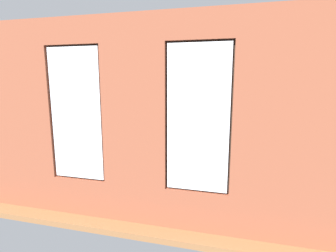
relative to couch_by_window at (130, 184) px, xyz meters
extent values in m
cube|color=#99663D|center=(-0.38, -2.12, -0.38)|extent=(6.60, 6.31, 0.10)
cube|color=#9E5138|center=(-2.62, 0.65, 1.30)|extent=(1.52, 0.16, 3.26)
cube|color=#9E5138|center=(-0.38, 0.65, 1.30)|extent=(1.03, 0.16, 3.26)
cube|color=#9E5138|center=(1.86, 0.65, 1.30)|extent=(1.52, 0.16, 3.26)
cube|color=#9E5138|center=(-1.38, 0.65, -0.01)|extent=(0.96, 0.16, 0.64)
cube|color=#9E5138|center=(-1.38, 0.65, 2.73)|extent=(0.96, 0.16, 0.41)
cube|color=white|center=(-1.38, 0.69, 1.42)|extent=(0.90, 0.03, 2.15)
cube|color=#38281E|center=(-1.38, 0.63, 1.42)|extent=(0.96, 0.04, 2.21)
cube|color=#9E5138|center=(0.61, 0.65, -0.01)|extent=(0.96, 0.16, 0.64)
cube|color=#9E5138|center=(0.61, 0.65, 2.73)|extent=(0.96, 0.16, 0.41)
cube|color=white|center=(0.61, 0.69, 1.42)|extent=(0.90, 0.03, 2.15)
cube|color=#38281E|center=(0.61, 0.63, 1.42)|extent=(0.96, 0.04, 2.21)
cube|color=olive|center=(-0.38, 0.55, 0.28)|extent=(3.16, 0.24, 0.06)
cube|color=black|center=(-0.38, 0.56, 1.85)|extent=(0.45, 0.03, 0.61)
cube|color=#389360|center=(-0.38, 0.55, 1.85)|extent=(0.39, 0.01, 0.55)
cube|color=silver|center=(2.57, -1.92, 1.30)|extent=(0.10, 5.31, 3.26)
cube|color=black|center=(0.00, -0.05, -0.12)|extent=(1.75, 0.85, 0.42)
cube|color=black|center=(0.00, 0.28, 0.28)|extent=(1.75, 0.24, 0.38)
cube|color=black|center=(-0.76, -0.05, 0.19)|extent=(0.22, 0.85, 0.24)
cube|color=black|center=(0.76, -0.05, 0.19)|extent=(0.22, 0.85, 0.24)
cube|color=black|center=(-0.33, -0.09, 0.15)|extent=(0.60, 0.65, 0.12)
cube|color=black|center=(0.33, -0.09, 0.15)|extent=(0.60, 0.65, 0.12)
cube|color=black|center=(-2.63, -1.43, -0.12)|extent=(1.02, 2.10, 0.42)
cube|color=black|center=(-2.96, -1.40, 0.28)|extent=(0.41, 2.05, 0.38)
cube|color=black|center=(-2.71, -2.34, 0.19)|extent=(0.87, 0.29, 0.24)
cube|color=black|center=(-2.56, -0.53, 0.19)|extent=(0.87, 0.29, 0.24)
cube|color=black|center=(-2.63, -1.83, 0.15)|extent=(0.71, 0.79, 0.12)
cube|color=black|center=(-2.56, -1.04, 0.15)|extent=(0.71, 0.79, 0.12)
cube|color=#A87547|center=(-0.11, -1.94, 0.05)|extent=(1.37, 0.73, 0.04)
cube|color=#A87547|center=(-0.73, -2.25, -0.15)|extent=(0.07, 0.07, 0.36)
cube|color=#A87547|center=(0.51, -2.25, -0.15)|extent=(0.07, 0.07, 0.36)
cube|color=#A87547|center=(-0.73, -1.63, -0.15)|extent=(0.07, 0.07, 0.36)
cube|color=#A87547|center=(0.51, -1.63, -0.15)|extent=(0.07, 0.07, 0.36)
cylinder|color=#4C4C51|center=(-0.11, -1.94, 0.12)|extent=(0.07, 0.07, 0.09)
cylinder|color=#B7333D|center=(-0.49, -2.07, 0.13)|extent=(0.08, 0.08, 0.12)
cylinder|color=#47423D|center=(0.06, -2.03, 0.12)|extent=(0.14, 0.14, 0.10)
sphere|color=#286B2D|center=(0.06, -2.03, 0.26)|extent=(0.17, 0.17, 0.17)
cube|color=#59595B|center=(0.30, -1.83, 0.08)|extent=(0.15, 0.16, 0.02)
cube|color=black|center=(-0.21, -1.83, 0.08)|extent=(0.18, 0.11, 0.02)
cube|color=black|center=(2.27, -1.86, -0.09)|extent=(1.16, 0.42, 0.48)
cube|color=black|center=(2.27, -1.86, 0.18)|extent=(0.50, 0.20, 0.05)
cube|color=black|center=(2.27, -1.86, 0.23)|extent=(0.06, 0.04, 0.06)
cube|color=black|center=(2.27, -1.86, 0.60)|extent=(1.14, 0.04, 0.67)
cube|color=black|center=(2.27, -1.88, 0.60)|extent=(1.09, 0.01, 0.62)
cylinder|color=olive|center=(-0.37, -4.03, -0.19)|extent=(0.48, 0.48, 0.28)
ellipsoid|color=silver|center=(-0.37, -4.03, 0.14)|extent=(1.07, 1.07, 0.43)
ellipsoid|color=navy|center=(-0.29, -4.03, 0.24)|extent=(0.44, 0.44, 0.18)
cylinder|color=brown|center=(-2.83, -4.28, -0.19)|extent=(0.27, 0.27, 0.28)
cylinder|color=brown|center=(-2.83, -4.28, -0.01)|extent=(0.04, 0.04, 0.08)
ellipsoid|color=#3D8E42|center=(-2.83, -4.28, 0.26)|extent=(0.58, 0.58, 0.46)
cylinder|color=beige|center=(-2.83, 0.10, -0.13)|extent=(0.43, 0.43, 0.40)
cylinder|color=brown|center=(-2.83, 0.10, 0.32)|extent=(0.08, 0.08, 0.51)
cone|color=#337F38|center=(-2.64, 0.14, 0.74)|extent=(0.51, 0.24, 0.44)
cone|color=#337F38|center=(-2.70, 0.22, 0.75)|extent=(0.45, 0.43, 0.46)
cone|color=#337F38|center=(-2.90, 0.27, 0.76)|extent=(0.31, 0.49, 0.46)
cone|color=#337F38|center=(-2.99, 0.19, 0.76)|extent=(0.49, 0.36, 0.46)
cone|color=#337F38|center=(-3.01, 0.00, 0.74)|extent=(0.50, 0.38, 0.43)
cone|color=#337F38|center=(-2.86, -0.08, 0.76)|extent=(0.21, 0.48, 0.46)
cone|color=#337F38|center=(-2.71, -0.02, 0.76)|extent=(0.44, 0.43, 0.47)
cylinder|color=beige|center=(-1.38, -2.90, -0.22)|extent=(0.21, 0.21, 0.21)
cylinder|color=brown|center=(-1.38, -2.90, -0.08)|extent=(0.03, 0.03, 0.09)
ellipsoid|color=#337F38|center=(-1.38, -2.90, 0.09)|extent=(0.37, 0.37, 0.25)
cylinder|color=#9E5638|center=(-1.32, -0.05, -0.15)|extent=(0.40, 0.40, 0.37)
cylinder|color=brown|center=(-1.32, -0.05, 0.28)|extent=(0.07, 0.07, 0.49)
cone|color=#286B2D|center=(-1.13, -0.05, 0.75)|extent=(0.49, 0.14, 0.53)
cone|color=#286B2D|center=(-1.17, 0.13, 0.70)|extent=(0.45, 0.51, 0.45)
cone|color=#286B2D|center=(-1.35, 0.13, 0.75)|extent=(0.20, 0.49, 0.54)
cone|color=#286B2D|center=(-1.50, 0.01, 0.75)|extent=(0.49, 0.28, 0.53)
cone|color=#286B2D|center=(-1.47, -0.16, 0.75)|extent=(0.46, 0.39, 0.53)
cone|color=#286B2D|center=(-1.36, -0.20, 0.77)|extent=(0.24, 0.45, 0.56)
cone|color=#286B2D|center=(-1.17, -0.19, 0.73)|extent=(0.47, 0.43, 0.50)
cylinder|color=brown|center=(1.72, -0.83, -0.15)|extent=(0.39, 0.39, 0.36)
cylinder|color=brown|center=(1.72, -0.83, 0.08)|extent=(0.06, 0.06, 0.10)
ellipsoid|color=#1E5B28|center=(1.72, -0.83, 0.35)|extent=(0.60, 0.60, 0.45)
camera|label=1|loc=(-1.91, 4.40, 2.00)|focal=28.00mm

